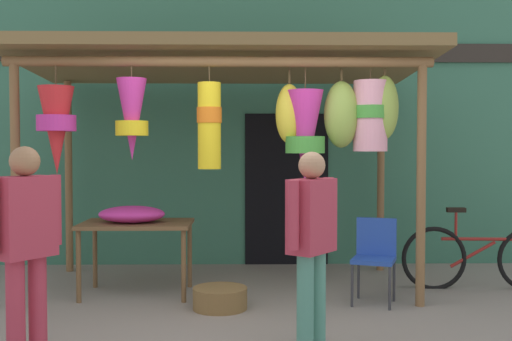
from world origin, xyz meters
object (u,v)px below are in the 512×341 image
(display_table, at_px, (137,230))
(parked_bicycle, at_px, (481,257))
(flower_heap_on_table, at_px, (133,214))
(vendor_in_orange, at_px, (26,237))
(folding_chair, at_px, (375,252))
(wicker_basket_by_table, at_px, (220,298))
(customer_foreground, at_px, (312,234))

(display_table, relative_size, parked_bicycle, 0.66)
(flower_heap_on_table, xyz_separation_m, vendor_in_orange, (-0.39, -2.00, 0.06))
(display_table, height_order, folding_chair, folding_chair)
(wicker_basket_by_table, bearing_deg, vendor_in_orange, -131.99)
(flower_heap_on_table, bearing_deg, display_table, 63.30)
(display_table, height_order, vendor_in_orange, vendor_in_orange)
(folding_chair, xyz_separation_m, wicker_basket_by_table, (-1.54, -0.22, -0.40))
(wicker_basket_by_table, bearing_deg, flower_heap_on_table, 150.14)
(wicker_basket_by_table, xyz_separation_m, vendor_in_orange, (-1.32, -1.47, 0.81))
(folding_chair, height_order, parked_bicycle, parked_bicycle)
(display_table, xyz_separation_m, customer_foreground, (1.65, -1.78, 0.21))
(vendor_in_orange, relative_size, customer_foreground, 1.03)
(flower_heap_on_table, bearing_deg, folding_chair, -7.18)
(folding_chair, height_order, vendor_in_orange, vendor_in_orange)
(display_table, bearing_deg, flower_heap_on_table, -116.70)
(parked_bicycle, bearing_deg, wicker_basket_by_table, -164.72)
(flower_heap_on_table, distance_m, wicker_basket_by_table, 1.31)
(flower_heap_on_table, relative_size, parked_bicycle, 0.39)
(parked_bicycle, height_order, vendor_in_orange, vendor_in_orange)
(folding_chair, bearing_deg, display_table, 171.44)
(wicker_basket_by_table, bearing_deg, display_table, 146.78)
(wicker_basket_by_table, xyz_separation_m, parked_bicycle, (2.84, 0.78, 0.24))
(folding_chair, height_order, customer_foreground, customer_foreground)
(customer_foreground, bearing_deg, vendor_in_orange, -172.38)
(parked_bicycle, xyz_separation_m, vendor_in_orange, (-4.16, -2.24, 0.57))
(folding_chair, distance_m, wicker_basket_by_table, 1.61)
(display_table, distance_m, parked_bicycle, 3.76)
(display_table, height_order, flower_heap_on_table, flower_heap_on_table)
(wicker_basket_by_table, distance_m, parked_bicycle, 2.95)
(display_table, relative_size, folding_chair, 1.37)
(flower_heap_on_table, xyz_separation_m, parked_bicycle, (3.77, 0.24, -0.51))
(display_table, xyz_separation_m, parked_bicycle, (3.74, 0.19, -0.34))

